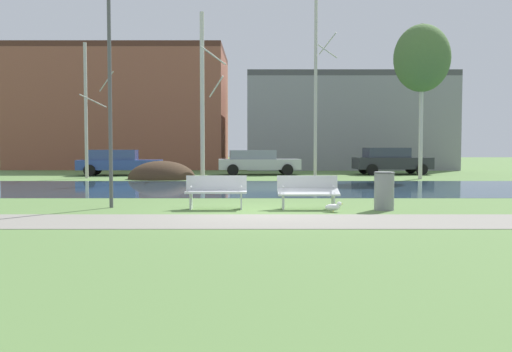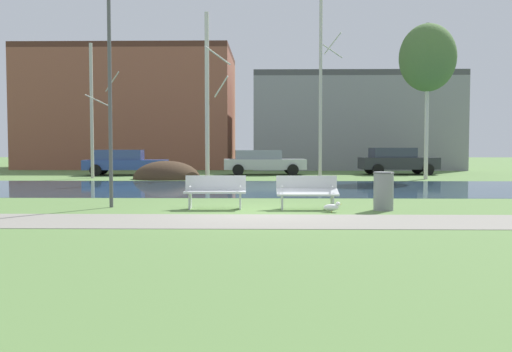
% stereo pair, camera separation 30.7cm
% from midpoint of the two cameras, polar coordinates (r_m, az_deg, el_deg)
% --- Properties ---
extents(ground_plane, '(120.00, 120.00, 0.00)m').
position_cam_midpoint_polar(ground_plane, '(24.03, -0.03, -0.89)').
color(ground_plane, '#5B7F42').
extents(paved_path_strip, '(60.00, 2.39, 0.01)m').
position_cam_midpoint_polar(paved_path_strip, '(12.35, -0.01, -4.59)').
color(paved_path_strip, gray).
rests_on(paved_path_strip, ground).
extents(river_band, '(80.00, 8.82, 0.01)m').
position_cam_midpoint_polar(river_band, '(22.19, -0.03, -1.21)').
color(river_band, '#284256').
rests_on(river_band, ground).
extents(soil_mound, '(3.38, 2.58, 1.83)m').
position_cam_midpoint_polar(soil_mound, '(28.64, -9.87, -0.31)').
color(soil_mound, '#423021').
rests_on(soil_mound, ground).
extents(bench_left, '(1.61, 0.59, 0.87)m').
position_cam_midpoint_polar(bench_left, '(14.77, -4.69, -1.53)').
color(bench_left, silver).
rests_on(bench_left, ground).
extents(bench_right, '(1.61, 0.59, 0.87)m').
position_cam_midpoint_polar(bench_right, '(14.77, 4.65, -1.53)').
color(bench_right, silver).
rests_on(bench_right, ground).
extents(trash_bin, '(0.53, 0.53, 0.99)m').
position_cam_midpoint_polar(trash_bin, '(14.82, 12.21, -1.42)').
color(trash_bin, gray).
rests_on(trash_bin, ground).
extents(seagull, '(0.46, 0.17, 0.26)m').
position_cam_midpoint_polar(seagull, '(14.17, 7.18, -3.12)').
color(seagull, white).
rests_on(seagull, ground).
extents(streetlamp, '(0.32, 0.32, 6.29)m').
position_cam_midpoint_polar(streetlamp, '(15.75, -15.22, 11.90)').
color(streetlamp, '#4C4C51').
rests_on(streetlamp, ground).
extents(birch_far_left, '(1.59, 2.58, 6.90)m').
position_cam_midpoint_polar(birch_far_left, '(30.23, -17.08, 6.46)').
color(birch_far_left, '#BCB7A8').
rests_on(birch_far_left, ground).
extents(birch_left, '(1.32, 2.26, 8.32)m').
position_cam_midpoint_polar(birch_left, '(28.59, -5.76, 8.18)').
color(birch_left, beige).
rests_on(birch_left, ground).
extents(birch_center_left, '(1.18, 2.11, 9.08)m').
position_cam_midpoint_polar(birch_center_left, '(29.14, 5.74, 8.89)').
color(birch_center_left, beige).
rests_on(birch_center_left, ground).
extents(birch_center, '(2.79, 2.79, 7.73)m').
position_cam_midpoint_polar(birch_center, '(29.76, 16.10, 11.34)').
color(birch_center, beige).
rests_on(birch_center, ground).
extents(parked_van_nearest_blue, '(4.74, 2.19, 1.44)m').
position_cam_midpoint_polar(parked_van_nearest_blue, '(32.80, -14.09, 1.40)').
color(parked_van_nearest_blue, '#2D4793').
rests_on(parked_van_nearest_blue, ground).
extents(parked_sedan_second_silver, '(4.76, 2.22, 1.42)m').
position_cam_midpoint_polar(parked_sedan_second_silver, '(32.34, -0.19, 1.46)').
color(parked_sedan_second_silver, '#B2B5BC').
rests_on(parked_sedan_second_silver, ground).
extents(parked_hatch_third_dark, '(4.48, 2.30, 1.56)m').
position_cam_midpoint_polar(parked_hatch_third_dark, '(33.78, 13.15, 1.54)').
color(parked_hatch_third_dark, '#282B30').
rests_on(parked_hatch_third_dark, ground).
extents(building_brick_low, '(15.19, 9.42, 8.83)m').
position_cam_midpoint_polar(building_brick_low, '(44.55, -13.28, 6.51)').
color(building_brick_low, brown).
rests_on(building_brick_low, ground).
extents(building_grey_warehouse, '(14.37, 8.51, 6.77)m').
position_cam_midpoint_polar(building_grey_warehouse, '(42.61, 8.70, 5.34)').
color(building_grey_warehouse, gray).
rests_on(building_grey_warehouse, ground).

